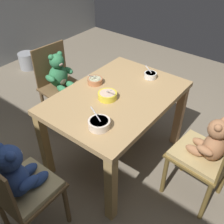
# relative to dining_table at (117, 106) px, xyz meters

# --- Properties ---
(ground_plane) EXTENTS (5.20, 5.20, 0.04)m
(ground_plane) POSITION_rel_dining_table_xyz_m (0.00, 0.00, -0.63)
(ground_plane) COLOR #766A58
(dining_table) EXTENTS (1.17, 0.81, 0.71)m
(dining_table) POSITION_rel_dining_table_xyz_m (0.00, 0.00, 0.00)
(dining_table) COLOR tan
(dining_table) RESTS_ON ground_plane
(teddy_chair_far_center) EXTENTS (0.45, 0.43, 0.86)m
(teddy_chair_far_center) POSITION_rel_dining_table_xyz_m (0.09, 0.81, -0.06)
(teddy_chair_far_center) COLOR brown
(teddy_chair_far_center) RESTS_ON ground_plane
(teddy_chair_near_front) EXTENTS (0.42, 0.45, 0.87)m
(teddy_chair_near_front) POSITION_rel_dining_table_xyz_m (0.05, -0.80, -0.07)
(teddy_chair_near_front) COLOR brown
(teddy_chair_near_front) RESTS_ON ground_plane
(teddy_chair_near_left) EXTENTS (0.38, 0.40, 0.87)m
(teddy_chair_near_left) POSITION_rel_dining_table_xyz_m (-0.97, 0.04, -0.04)
(teddy_chair_near_left) COLOR brown
(teddy_chair_near_left) RESTS_ON ground_plane
(porridge_bowl_cream_near_left) EXTENTS (0.16, 0.17, 0.13)m
(porridge_bowl_cream_near_left) POSITION_rel_dining_table_xyz_m (-0.40, -0.15, 0.14)
(porridge_bowl_cream_near_left) COLOR beige
(porridge_bowl_cream_near_left) RESTS_ON dining_table
(porridge_bowl_yellow_center) EXTENTS (0.15, 0.15, 0.13)m
(porridge_bowl_yellow_center) POSITION_rel_dining_table_xyz_m (-0.08, 0.03, 0.14)
(porridge_bowl_yellow_center) COLOR yellow
(porridge_bowl_yellow_center) RESTS_ON dining_table
(porridge_bowl_terracotta_far_center) EXTENTS (0.14, 0.13, 0.11)m
(porridge_bowl_terracotta_far_center) POSITION_rel_dining_table_xyz_m (0.03, 0.26, 0.13)
(porridge_bowl_terracotta_far_center) COLOR #BB734A
(porridge_bowl_terracotta_far_center) RESTS_ON dining_table
(porridge_bowl_white_near_right) EXTENTS (0.11, 0.12, 0.10)m
(porridge_bowl_white_near_right) POSITION_rel_dining_table_xyz_m (0.41, -0.07, 0.13)
(porridge_bowl_white_near_right) COLOR silver
(porridge_bowl_white_near_right) RESTS_ON dining_table
(metal_pail) EXTENTS (0.24, 0.24, 0.24)m
(metal_pail) POSITION_rel_dining_table_xyz_m (0.61, 2.15, -0.49)
(metal_pail) COLOR #93969B
(metal_pail) RESTS_ON ground_plane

